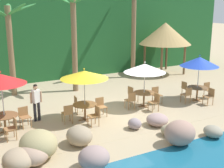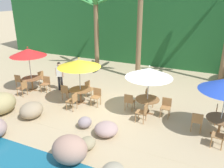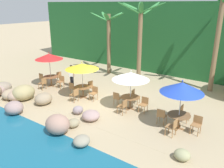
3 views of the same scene
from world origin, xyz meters
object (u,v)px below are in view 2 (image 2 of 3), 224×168
at_px(chair_red_right, 23,87).
at_px(waiter_in_white, 60,74).
at_px(chair_white_inland, 148,96).
at_px(palm_tree_nearest, 96,21).
at_px(chair_white_left, 129,101).
at_px(chair_yellow_right, 73,100).
at_px(umbrella_white, 149,73).
at_px(dining_table_white, 147,101).
at_px(palm_tree_second, 140,15).
at_px(umbrella_red, 28,52).
at_px(chair_white_seaward, 166,106).
at_px(dining_table_blue, 221,121).
at_px(chair_red_inland, 42,77).
at_px(chair_yellow_left, 66,91).
at_px(chair_yellow_inland, 89,88).
at_px(chair_blue_right, 221,135).
at_px(chair_yellow_seaward, 96,95).
at_px(dining_table_yellow, 80,92).
at_px(chair_white_right, 143,112).
at_px(chair_blue_inland, 219,114).
at_px(chair_red_seaward, 46,83).
at_px(chair_blue_left, 197,121).
at_px(dining_table_red, 32,80).
at_px(chair_red_left, 19,80).
at_px(umbrella_yellow, 79,63).

xyz_separation_m(chair_red_right, waiter_in_white, (1.36, 1.50, 0.47)).
height_order(chair_white_inland, palm_tree_nearest, palm_tree_nearest).
distance_m(chair_red_right, chair_white_left, 5.90).
height_order(chair_yellow_right, umbrella_white, umbrella_white).
bearing_deg(dining_table_white, palm_tree_second, 113.80).
distance_m(umbrella_red, chair_white_seaward, 7.88).
height_order(chair_red_right, dining_table_blue, chair_red_right).
bearing_deg(chair_red_inland, chair_red_right, -86.04).
xyz_separation_m(chair_yellow_left, palm_tree_second, (2.30, 4.81, 3.56)).
height_order(chair_yellow_inland, palm_tree_nearest, palm_tree_nearest).
bearing_deg(chair_blue_right, chair_yellow_seaward, 167.72).
relative_size(dining_table_yellow, chair_white_right, 1.26).
distance_m(chair_white_right, chair_blue_inland, 3.18).
bearing_deg(chair_blue_inland, chair_red_right, -173.32).
distance_m(chair_white_left, chair_blue_inland, 3.90).
bearing_deg(chair_white_left, chair_red_seaward, 176.91).
bearing_deg(palm_tree_nearest, chair_blue_left, -37.94).
bearing_deg(chair_blue_right, chair_white_right, 169.52).
bearing_deg(dining_table_yellow, umbrella_white, 4.85).
xyz_separation_m(chair_blue_right, palm_tree_second, (-5.10, 5.87, 3.56)).
bearing_deg(chair_red_right, chair_yellow_right, -4.79).
relative_size(dining_table_red, dining_table_white, 1.00).
bearing_deg(chair_red_seaward, chair_red_inland, 141.11).
xyz_separation_m(chair_red_left, chair_white_left, (6.83, 0.04, 0.00)).
bearing_deg(chair_yellow_right, dining_table_white, 18.98).
bearing_deg(chair_blue_inland, chair_yellow_left, -174.94).
bearing_deg(chair_yellow_right, chair_blue_inland, 12.65).
relative_size(chair_yellow_seaward, chair_white_seaward, 1.00).
bearing_deg(chair_yellow_left, chair_yellow_right, -39.33).
xyz_separation_m(dining_table_red, umbrella_white, (6.84, 0.01, 1.39)).
relative_size(chair_yellow_left, palm_tree_second, 0.14).
bearing_deg(dining_table_blue, chair_white_inland, 156.94).
height_order(umbrella_yellow, chair_white_inland, umbrella_yellow).
relative_size(dining_table_blue, chair_blue_inland, 1.26).
xyz_separation_m(dining_table_red, chair_blue_inland, (9.87, 0.30, -0.10)).
bearing_deg(chair_blue_right, chair_yellow_inland, 163.10).
relative_size(chair_blue_right, waiter_in_white, 0.51).
bearing_deg(dining_table_red, chair_white_left, -0.77).
xyz_separation_m(chair_yellow_inland, chair_white_right, (3.46, -1.42, 0.00)).
bearing_deg(umbrella_white, chair_yellow_inland, 170.55).
bearing_deg(umbrella_red, chair_red_seaward, 13.38).
xyz_separation_m(chair_white_inland, dining_table_blue, (3.29, -1.40, 0.10)).
bearing_deg(umbrella_yellow, chair_white_inland, 19.23).
bearing_deg(chair_yellow_left, dining_table_yellow, 4.71).
bearing_deg(chair_yellow_seaward, dining_table_red, 177.73).
height_order(umbrella_yellow, chair_white_right, umbrella_yellow).
distance_m(chair_white_inland, chair_blue_left, 2.88).
bearing_deg(chair_white_right, dining_table_blue, 5.38).
bearing_deg(chair_yellow_right, chair_yellow_seaward, 51.99).
bearing_deg(chair_blue_right, dining_table_yellow, 170.20).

